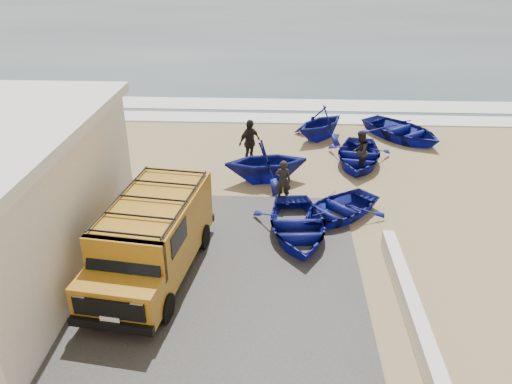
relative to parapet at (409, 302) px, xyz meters
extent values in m
plane|color=#9C835A|center=(-5.00, 3.00, -0.28)|extent=(160.00, 160.00, 0.00)
cube|color=#3E3C39|center=(-7.00, 1.00, -0.25)|extent=(12.00, 10.00, 0.05)
cube|color=#385166|center=(-5.00, 59.00, -0.27)|extent=(180.00, 88.00, 0.01)
cube|color=white|center=(-5.00, 15.00, -0.25)|extent=(180.00, 1.60, 0.06)
cube|color=white|center=(-5.00, 17.50, -0.26)|extent=(180.00, 2.20, 0.04)
cube|color=black|center=(-8.55, 2.50, 2.33)|extent=(0.08, 0.70, 0.90)
cube|color=silver|center=(0.00, 0.00, 0.00)|extent=(0.35, 6.00, 0.55)
cube|color=#AE751A|center=(-6.71, 1.60, 0.99)|extent=(2.59, 4.42, 1.77)
cube|color=#AE751A|center=(-7.06, -0.95, 0.58)|extent=(2.15, 1.23, 0.97)
cube|color=black|center=(-6.99, -0.45, 1.44)|extent=(1.91, 0.61, 0.77)
cube|color=black|center=(-7.13, -1.45, 0.69)|extent=(1.73, 0.32, 0.48)
cube|color=black|center=(-7.13, -1.49, 0.23)|extent=(2.08, 0.43, 0.24)
cube|color=black|center=(-6.72, 1.54, 1.96)|extent=(2.44, 4.09, 0.06)
cylinder|color=black|center=(-7.95, -0.40, 0.10)|extent=(0.34, 0.78, 0.75)
cylinder|color=black|center=(-7.50, 2.90, 0.10)|extent=(0.34, 0.78, 0.75)
cylinder|color=black|center=(-6.06, -0.66, 0.10)|extent=(0.34, 0.78, 0.75)
cylinder|color=black|center=(-5.60, 2.64, 0.10)|extent=(0.34, 0.78, 0.75)
imported|color=navy|center=(-2.74, 3.44, 0.11)|extent=(3.03, 4.00, 0.78)
imported|color=navy|center=(-1.35, 4.69, 0.07)|extent=(4.00, 3.95, 0.68)
imported|color=navy|center=(-3.84, 7.42, 0.56)|extent=(3.69, 3.35, 1.68)
imported|color=navy|center=(-0.06, 9.25, 0.12)|extent=(3.32, 4.20, 0.78)
imported|color=navy|center=(-1.45, 12.19, 0.52)|extent=(3.94, 3.97, 1.58)
imported|color=navy|center=(2.38, 12.34, 0.15)|extent=(4.88, 5.05, 0.85)
imported|color=black|center=(-3.20, 5.82, 0.51)|extent=(0.60, 0.41, 1.57)
imported|color=black|center=(-0.14, 8.55, 0.57)|extent=(0.95, 1.03, 1.69)
imported|color=black|center=(-4.58, 9.11, 0.68)|extent=(1.11, 1.14, 1.91)
camera|label=1|loc=(-3.36, -10.12, 8.14)|focal=35.00mm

